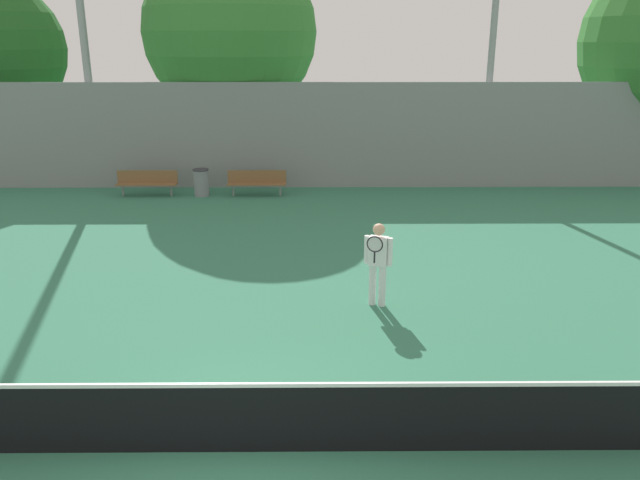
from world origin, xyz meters
name	(u,v)px	position (x,y,z in m)	size (l,w,h in m)	color
ground_plane	(237,451)	(0.00, 0.00, 0.00)	(100.00, 100.00, 0.00)	#337556
tennis_net	(235,417)	(0.00, 0.00, 0.49)	(11.19, 0.09, 0.97)	#195128
tennis_player	(378,260)	(2.18, 4.51, 0.94)	(0.52, 0.48, 1.65)	silver
bench_courtside_near	(257,181)	(-0.92, 13.51, 0.50)	(1.93, 0.40, 0.82)	brown
bench_courtside_far	(147,181)	(-4.53, 13.51, 0.50)	(1.98, 0.40, 0.82)	brown
light_pole_near_left	(495,15)	(6.92, 15.10, 5.70)	(0.90, 0.60, 9.40)	#939399
trash_bin	(201,182)	(-2.75, 13.46, 0.45)	(0.52, 0.52, 0.89)	gray
back_fence	(286,136)	(0.00, 14.70, 1.79)	(27.67, 0.06, 3.57)	gray
tree_green_tall	(230,32)	(-2.10, 17.39, 5.19)	(6.32, 6.32, 8.36)	brown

